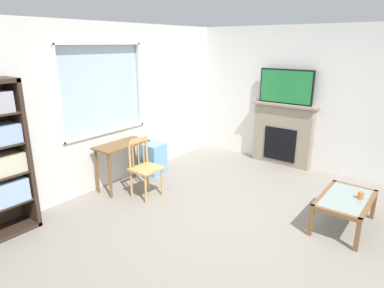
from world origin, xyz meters
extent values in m
cube|color=gray|center=(0.00, 0.00, -0.01)|extent=(6.19, 5.74, 0.02)
cube|color=silver|center=(0.00, 2.37, 0.44)|extent=(5.19, 0.12, 0.88)
cube|color=silver|center=(0.00, 2.37, 2.43)|extent=(5.19, 0.12, 0.31)
cube|color=silver|center=(1.60, 2.37, 1.58)|extent=(1.99, 0.12, 1.40)
cube|color=silver|center=(-0.16, 2.38, 1.58)|extent=(1.53, 0.02, 1.40)
cube|color=white|center=(-0.16, 2.31, 0.89)|extent=(1.59, 0.06, 0.03)
cube|color=white|center=(-0.16, 2.31, 2.26)|extent=(1.59, 0.06, 0.03)
cube|color=white|center=(-0.93, 2.31, 1.58)|extent=(0.03, 0.06, 1.40)
cube|color=white|center=(0.61, 2.31, 1.58)|extent=(0.03, 0.06, 1.40)
cube|color=silver|center=(2.65, 0.00, 1.29)|extent=(0.12, 4.94, 2.59)
cube|color=#38281E|center=(-1.61, 2.12, 0.95)|extent=(0.05, 0.38, 1.89)
cube|color=#38281E|center=(-2.03, 2.12, 0.03)|extent=(0.90, 0.38, 0.05)
cube|color=#9EBCDB|center=(-1.83, 2.11, 1.26)|extent=(0.38, 0.31, 0.22)
cube|color=brown|center=(-0.12, 2.02, 0.73)|extent=(0.88, 0.41, 0.03)
cylinder|color=brown|center=(-0.50, 1.86, 0.36)|extent=(0.04, 0.04, 0.72)
cylinder|color=brown|center=(0.27, 1.86, 0.36)|extent=(0.04, 0.04, 0.72)
cylinder|color=brown|center=(-0.50, 2.18, 0.36)|extent=(0.04, 0.04, 0.72)
cylinder|color=brown|center=(0.27, 2.18, 0.36)|extent=(0.04, 0.04, 0.72)
cube|color=tan|center=(-0.13, 1.47, 0.45)|extent=(0.43, 0.41, 0.04)
cylinder|color=tan|center=(-0.31, 1.32, 0.22)|extent=(0.04, 0.04, 0.43)
cylinder|color=tan|center=(0.03, 1.30, 0.22)|extent=(0.04, 0.04, 0.43)
cylinder|color=tan|center=(-0.29, 1.64, 0.22)|extent=(0.04, 0.04, 0.43)
cylinder|color=tan|center=(0.05, 1.62, 0.22)|extent=(0.04, 0.04, 0.43)
cylinder|color=tan|center=(-0.29, 1.64, 0.68)|extent=(0.04, 0.04, 0.45)
cylinder|color=tan|center=(0.05, 1.62, 0.68)|extent=(0.04, 0.04, 0.45)
cube|color=tan|center=(-0.12, 1.63, 0.87)|extent=(0.36, 0.05, 0.06)
cylinder|color=tan|center=(-0.23, 1.63, 0.65)|extent=(0.02, 0.02, 0.35)
cylinder|color=tan|center=(-0.12, 1.63, 0.65)|extent=(0.02, 0.02, 0.35)
cylinder|color=tan|center=(-0.02, 1.63, 0.65)|extent=(0.02, 0.02, 0.35)
cube|color=#72ADDB|center=(0.63, 2.07, 0.28)|extent=(0.35, 0.40, 0.56)
cube|color=gray|center=(2.50, 0.43, 0.57)|extent=(0.18, 1.13, 1.15)
cube|color=black|center=(2.41, 0.43, 0.42)|extent=(0.03, 0.62, 0.63)
cube|color=gray|center=(2.48, 0.43, 1.17)|extent=(0.26, 1.23, 0.04)
cube|color=black|center=(2.48, 0.43, 1.51)|extent=(0.05, 1.01, 0.63)
cube|color=#237F3D|center=(2.46, 0.43, 1.51)|extent=(0.01, 0.96, 0.58)
cube|color=#8C9E99|center=(0.78, -1.16, 0.40)|extent=(0.87, 0.48, 0.02)
cube|color=brown|center=(0.78, -1.42, 0.38)|extent=(0.97, 0.05, 0.05)
cube|color=brown|center=(0.78, -0.89, 0.38)|extent=(0.97, 0.05, 0.05)
cube|color=brown|center=(0.32, -1.16, 0.38)|extent=(0.05, 0.58, 0.05)
cube|color=brown|center=(1.24, -1.16, 0.38)|extent=(0.05, 0.58, 0.05)
cube|color=brown|center=(0.32, -1.42, 0.18)|extent=(0.05, 0.05, 0.36)
cube|color=brown|center=(1.24, -1.42, 0.18)|extent=(0.05, 0.05, 0.36)
cube|color=brown|center=(0.32, -0.89, 0.18)|extent=(0.05, 0.05, 0.36)
cube|color=brown|center=(1.24, -0.89, 0.18)|extent=(0.05, 0.05, 0.36)
cylinder|color=orange|center=(0.86, -1.31, 0.45)|extent=(0.07, 0.07, 0.09)
camera|label=1|loc=(-3.42, -1.94, 2.28)|focal=31.10mm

